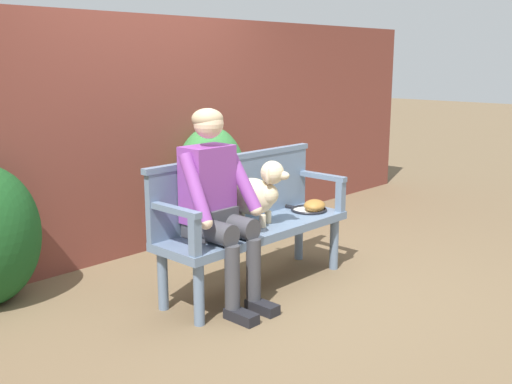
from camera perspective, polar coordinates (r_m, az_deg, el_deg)
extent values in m
plane|color=brown|center=(4.55, 0.00, -8.95)|extent=(40.00, 40.00, 0.00)
cube|color=brown|center=(5.37, -11.39, 5.29)|extent=(8.00, 0.30, 2.03)
ellipsoid|color=#337538|center=(5.58, -4.25, 0.75)|extent=(0.70, 0.65, 1.07)
cube|color=slate|center=(4.41, 0.00, -3.56)|extent=(1.61, 0.48, 0.06)
cylinder|color=slate|center=(3.89, -5.41, -9.57)|extent=(0.07, 0.07, 0.42)
cylinder|color=slate|center=(4.90, 7.38, -4.90)|extent=(0.07, 0.07, 0.42)
cylinder|color=slate|center=(4.15, -8.79, -8.21)|extent=(0.07, 0.07, 0.42)
cylinder|color=slate|center=(5.11, 4.06, -4.09)|extent=(0.07, 0.07, 0.42)
cube|color=slate|center=(4.49, -1.98, 0.15)|extent=(1.61, 0.05, 0.46)
cube|color=slate|center=(4.44, -2.00, 3.30)|extent=(1.65, 0.06, 0.04)
cube|color=slate|center=(3.72, -5.79, -4.27)|extent=(0.06, 0.06, 0.24)
cube|color=slate|center=(3.83, -7.83, -1.65)|extent=(0.06, 0.48, 0.04)
cube|color=slate|center=(4.82, 7.98, -0.43)|extent=(0.06, 0.06, 0.24)
cube|color=slate|center=(4.91, 6.10, 1.52)|extent=(0.06, 0.48, 0.04)
cube|color=black|center=(3.98, -1.40, -11.64)|extent=(0.10, 0.24, 0.07)
cylinder|color=#3D3D42|center=(3.94, -2.26, -8.03)|extent=(0.10, 0.10, 0.43)
cylinder|color=#3D3D42|center=(3.96, -3.88, -3.78)|extent=(0.15, 0.31, 0.15)
cube|color=black|center=(4.12, 0.59, -10.81)|extent=(0.10, 0.24, 0.07)
cylinder|color=#3D3D42|center=(4.08, -0.24, -7.31)|extent=(0.10, 0.10, 0.43)
cylinder|color=#3D3D42|center=(4.10, -1.83, -3.21)|extent=(0.15, 0.31, 0.15)
cube|color=#3D3D42|center=(4.13, -4.35, -2.81)|extent=(0.32, 0.24, 0.20)
cube|color=#843D93|center=(4.09, -4.60, 0.76)|extent=(0.34, 0.22, 0.52)
cylinder|color=#843D93|center=(3.86, -5.74, 0.34)|extent=(0.14, 0.32, 0.45)
sphere|color=beige|center=(3.81, -4.75, -2.89)|extent=(0.09, 0.09, 0.09)
cylinder|color=#843D93|center=(4.14, -1.37, 1.24)|extent=(0.14, 0.32, 0.45)
sphere|color=beige|center=(4.12, -0.01, -1.66)|extent=(0.09, 0.09, 0.09)
sphere|color=beige|center=(4.01, -4.51, 6.46)|extent=(0.20, 0.20, 0.20)
ellipsoid|color=tan|center=(4.01, -4.61, 6.90)|extent=(0.21, 0.21, 0.14)
cylinder|color=beige|center=(4.35, 0.64, -2.76)|extent=(0.05, 0.05, 0.09)
cylinder|color=beige|center=(4.46, 1.13, -2.36)|extent=(0.05, 0.05, 0.09)
cylinder|color=beige|center=(4.41, -1.88, -2.54)|extent=(0.05, 0.05, 0.09)
cylinder|color=beige|center=(4.52, -1.33, -2.15)|extent=(0.05, 0.05, 0.09)
ellipsoid|color=beige|center=(4.39, -0.37, -0.43)|extent=(0.35, 0.40, 0.27)
sphere|color=beige|center=(4.35, 1.11, -0.25)|extent=(0.16, 0.16, 0.16)
sphere|color=beige|center=(4.31, 1.55, 1.84)|extent=(0.17, 0.17, 0.17)
ellipsoid|color=beige|center=(4.29, 2.52, 1.56)|extent=(0.10, 0.12, 0.06)
ellipsoid|color=beige|center=(4.25, 1.11, 1.53)|extent=(0.06, 0.06, 0.12)
ellipsoid|color=beige|center=(4.38, 1.68, 1.87)|extent=(0.06, 0.06, 0.12)
sphere|color=beige|center=(4.44, -2.34, 0.40)|extent=(0.08, 0.08, 0.08)
torus|color=black|center=(4.84, 5.01, -1.66)|extent=(0.35, 0.35, 0.02)
cylinder|color=silver|center=(4.84, 5.01, -1.74)|extent=(0.25, 0.25, 0.00)
cube|color=black|center=(4.90, 3.25, -1.39)|extent=(0.05, 0.08, 0.02)
cylinder|color=black|center=(4.96, 1.79, -1.20)|extent=(0.08, 0.22, 0.03)
ellipsoid|color=#9E6B2D|center=(4.83, 5.55, -1.27)|extent=(0.27, 0.25, 0.09)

